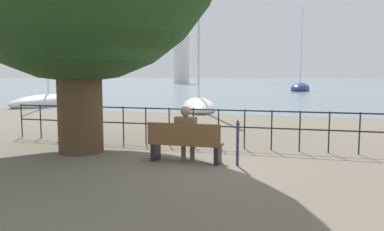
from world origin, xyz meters
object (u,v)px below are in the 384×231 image
Objects in this scene: sailboat_4 at (300,88)px; park_bench at (185,144)px; closed_umbrella at (238,140)px; seated_person_left at (186,131)px; sailboat_2 at (49,102)px; sailboat_3 at (199,105)px; harbor_lighthouse at (181,41)px.

park_bench is at bearing -86.34° from sailboat_4.
park_bench is at bearing -178.78° from closed_umbrella.
sailboat_2 is (-13.05, 12.77, -0.43)m from seated_person_left.
sailboat_3 reaches higher than park_bench.
sailboat_2 is at bearing 162.58° from sailboat_3.
park_bench is 0.15× the size of sailboat_4.
seated_person_left is 93.34m from harbor_lighthouse.
sailboat_2 reaches higher than park_bench.
park_bench is 0.21× the size of sailboat_2.
harbor_lighthouse is (-30.40, 45.26, 10.91)m from sailboat_4.
sailboat_2 is at bearing -110.10° from sailboat_4.
park_bench is 13.02m from sailboat_3.
seated_person_left reaches higher than park_bench.
harbor_lighthouse is (-14.59, 75.76, 11.01)m from sailboat_2.
sailboat_4 is at bearing 86.35° from park_bench.
sailboat_3 is (-3.00, 12.60, -0.41)m from seated_person_left.
sailboat_2 is 34.36m from sailboat_4.
park_bench is 18.31m from sailboat_2.
seated_person_left is at bearing -86.35° from sailboat_4.
sailboat_2 is at bearing -79.10° from harbor_lighthouse.
closed_umbrella is 0.10× the size of sailboat_3.
sailboat_2 is 0.33× the size of harbor_lighthouse.
sailboat_3 is at bearing 108.26° from closed_umbrella.
sailboat_2 is at bearing 137.97° from closed_umbrella.
sailboat_2 is 0.79× the size of sailboat_3.
sailboat_3 is (10.05, -0.17, 0.02)m from sailboat_2.
harbor_lighthouse is (-27.64, 88.60, 10.85)m from park_bench.
closed_umbrella is 13.32m from sailboat_3.
sailboat_3 is 80.58m from harbor_lighthouse.
seated_person_left is (-0.00, 0.07, 0.27)m from park_bench.
harbor_lighthouse is at bearing 131.20° from sailboat_4.
seated_person_left reaches higher than closed_umbrella.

